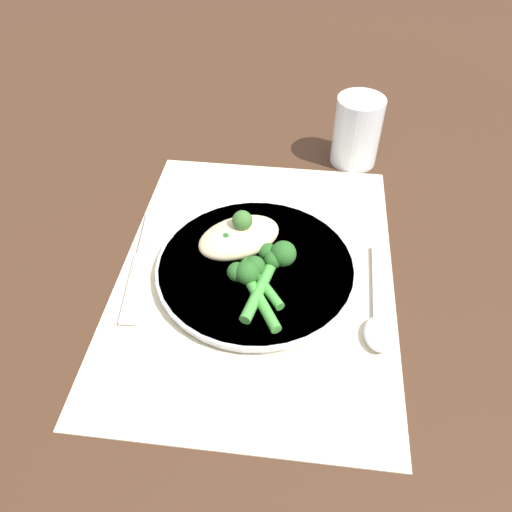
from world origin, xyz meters
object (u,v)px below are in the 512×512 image
plate (256,268)px  spoon (379,320)px  broccoli_stalk_rear (249,276)px  knife (141,261)px  broccoli_stalk_left (274,262)px  chicken_fillet (239,237)px  water_glass (357,131)px  broccoli_stalk_right (237,250)px

plate → spoon: plate is taller
broccoli_stalk_rear → knife: bearing=138.1°
plate → broccoli_stalk_left: 0.03m
broccoli_stalk_left → broccoli_stalk_rear: 0.04m
chicken_fillet → knife: 0.13m
spoon → chicken_fillet: bearing=-26.3°
knife → water_glass: (0.26, -0.27, 0.05)m
plate → broccoli_stalk_right: bearing=66.5°
knife → chicken_fillet: bearing=-172.9°
broccoli_stalk_right → water_glass: bearing=23.9°
broccoli_stalk_right → broccoli_stalk_rear: broccoli_stalk_right is taller
broccoli_stalk_rear → water_glass: (0.29, -0.13, 0.02)m
spoon → water_glass: water_glass is taller
broccoli_stalk_left → spoon: 0.14m
broccoli_stalk_rear → spoon: bearing=-41.2°
plate → broccoli_stalk_rear: (-0.03, 0.00, 0.02)m
plate → knife: bearing=90.1°
broccoli_stalk_left → broccoli_stalk_rear: bearing=-122.1°
chicken_fillet → spoon: size_ratio=0.74×
broccoli_stalk_right → spoon: size_ratio=0.64×
broccoli_stalk_left → broccoli_stalk_rear: broccoli_stalk_left is taller
broccoli_stalk_left → chicken_fillet: bearing=156.8°
plate → water_glass: size_ratio=2.31×
broccoli_stalk_right → knife: 0.12m
broccoli_stalk_rear → plate: bearing=52.4°
plate → water_glass: bearing=-25.2°
chicken_fillet → broccoli_stalk_rear: 0.06m
plate → broccoli_stalk_left: (-0.01, -0.02, 0.02)m
spoon → knife: bearing=-10.2°
broccoli_stalk_rear → knife: size_ratio=0.52×
plate → spoon: (-0.06, -0.15, -0.00)m
chicken_fillet → broccoli_stalk_rear: chicken_fillet is taller
broccoli_stalk_rear → water_glass: 0.32m
knife → spoon: (-0.06, -0.29, 0.00)m
spoon → plate: bearing=-21.1°
broccoli_stalk_left → water_glass: size_ratio=1.09×
plate → broccoli_stalk_right: broccoli_stalk_right is taller
broccoli_stalk_left → knife: 0.17m
broccoli_stalk_right → spoon: 0.19m
water_glass → broccoli_stalk_rear: bearing=156.5°
broccoli_stalk_left → knife: bearing=-168.2°
spoon → broccoli_stalk_left: bearing=-22.6°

